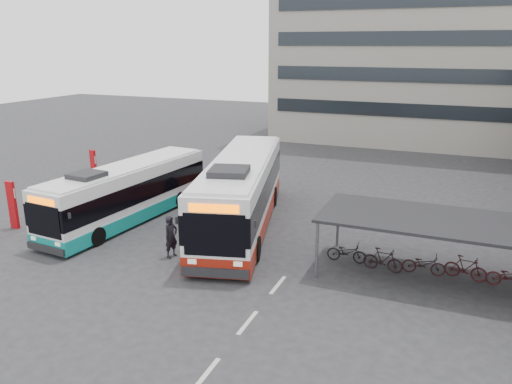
% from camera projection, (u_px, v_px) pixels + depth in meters
% --- Properties ---
extents(ground, '(120.00, 120.00, 0.00)m').
position_uv_depth(ground, '(221.00, 274.00, 20.59)').
color(ground, '#28282B').
rests_on(ground, ground).
extents(bike_shelter, '(10.00, 4.00, 2.54)m').
position_uv_depth(bike_shelter, '(446.00, 246.00, 19.73)').
color(bike_shelter, '#595B60').
rests_on(bike_shelter, ground).
extents(office_block, '(30.00, 15.00, 25.00)m').
position_uv_depth(office_block, '(447.00, 7.00, 46.70)').
color(office_block, gray).
rests_on(office_block, ground).
extents(road_markings, '(0.15, 7.60, 0.01)m').
position_uv_depth(road_markings, '(248.00, 322.00, 17.02)').
color(road_markings, beige).
rests_on(road_markings, ground).
extents(bus_main, '(6.17, 13.46, 3.90)m').
position_uv_depth(bus_main, '(241.00, 193.00, 25.59)').
color(bus_main, white).
rests_on(bus_main, ground).
extents(bus_teal, '(3.28, 11.13, 3.24)m').
position_uv_depth(bus_teal, '(128.00, 193.00, 26.58)').
color(bus_teal, white).
rests_on(bus_teal, ground).
extents(pedestrian, '(0.63, 0.79, 1.90)m').
position_uv_depth(pedestrian, '(171.00, 237.00, 22.04)').
color(pedestrian, black).
rests_on(pedestrian, ground).
extents(sign_totem_mid, '(0.54, 0.18, 2.50)m').
position_uv_depth(sign_totem_mid, '(12.00, 204.00, 25.41)').
color(sign_totem_mid, '#A70A0F').
rests_on(sign_totem_mid, ground).
extents(sign_totem_north, '(0.54, 0.32, 2.56)m').
position_uv_depth(sign_totem_north, '(94.00, 169.00, 32.58)').
color(sign_totem_north, '#A70A0F').
rests_on(sign_totem_north, ground).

